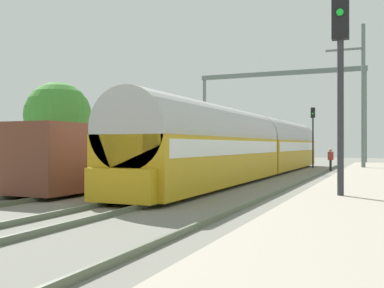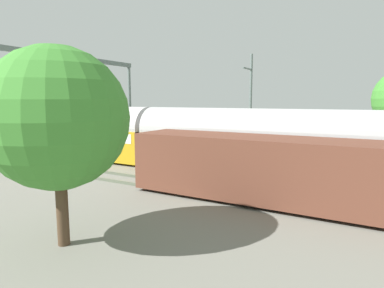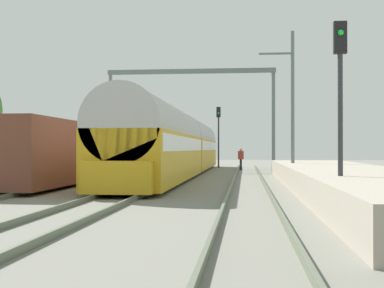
{
  "view_description": "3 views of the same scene",
  "coord_description": "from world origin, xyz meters",
  "px_view_note": "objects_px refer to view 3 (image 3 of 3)",
  "views": [
    {
      "loc": [
        7.79,
        -14.9,
        2.01
      ],
      "look_at": [
        0.0,
        3.43,
        2.05
      ],
      "focal_mm": 42.79,
      "sensor_mm": 36.0,
      "label": 1
    },
    {
      "loc": [
        -18.1,
        0.56,
        4.46
      ],
      "look_at": [
        -0.98,
        10.17,
        1.8
      ],
      "focal_mm": 30.55,
      "sensor_mm": 36.0,
      "label": 2
    },
    {
      "loc": [
        4.24,
        -19.41,
        1.66
      ],
      "look_at": [
        0.0,
        22.16,
        2.04
      ],
      "focal_mm": 49.21,
      "sensor_mm": 36.0,
      "label": 3
    }
  ],
  "objects_px": {
    "railway_signal_far": "(219,129)",
    "freight_car": "(59,153)",
    "railway_signal_near": "(340,89)",
    "person_crossing": "(241,157)",
    "catenary_gantry": "(191,97)",
    "passenger_train": "(179,144)"
  },
  "relations": [
    {
      "from": "railway_signal_near",
      "to": "passenger_train",
      "type": "bearing_deg",
      "value": 110.49
    },
    {
      "from": "passenger_train",
      "to": "railway_signal_far",
      "type": "distance_m",
      "value": 12.19
    },
    {
      "from": "freight_car",
      "to": "catenary_gantry",
      "type": "xyz_separation_m",
      "value": [
        4.36,
        16.92,
        4.21
      ]
    },
    {
      "from": "freight_car",
      "to": "railway_signal_near",
      "type": "height_order",
      "value": "railway_signal_near"
    },
    {
      "from": "person_crossing",
      "to": "freight_car",
      "type": "bearing_deg",
      "value": -68.84
    },
    {
      "from": "railway_signal_far",
      "to": "freight_car",
      "type": "bearing_deg",
      "value": -106.1
    },
    {
      "from": "person_crossing",
      "to": "catenary_gantry",
      "type": "height_order",
      "value": "catenary_gantry"
    },
    {
      "from": "passenger_train",
      "to": "freight_car",
      "type": "xyz_separation_m",
      "value": [
        -4.36,
        -9.79,
        -0.5
      ]
    },
    {
      "from": "passenger_train",
      "to": "person_crossing",
      "type": "bearing_deg",
      "value": 62.82
    },
    {
      "from": "railway_signal_near",
      "to": "catenary_gantry",
      "type": "bearing_deg",
      "value": 105.07
    },
    {
      "from": "railway_signal_near",
      "to": "person_crossing",
      "type": "bearing_deg",
      "value": 96.6
    },
    {
      "from": "railway_signal_far",
      "to": "catenary_gantry",
      "type": "xyz_separation_m",
      "value": [
        -1.92,
        -4.83,
        2.32
      ]
    },
    {
      "from": "freight_car",
      "to": "catenary_gantry",
      "type": "height_order",
      "value": "catenary_gantry"
    },
    {
      "from": "freight_car",
      "to": "person_crossing",
      "type": "relative_size",
      "value": 7.51
    },
    {
      "from": "passenger_train",
      "to": "person_crossing",
      "type": "height_order",
      "value": "passenger_train"
    },
    {
      "from": "person_crossing",
      "to": "catenary_gantry",
      "type": "distance_m",
      "value": 6.07
    },
    {
      "from": "railway_signal_near",
      "to": "catenary_gantry",
      "type": "relative_size",
      "value": 0.4
    },
    {
      "from": "person_crossing",
      "to": "railway_signal_near",
      "type": "relative_size",
      "value": 0.33
    },
    {
      "from": "railway_signal_far",
      "to": "catenary_gantry",
      "type": "bearing_deg",
      "value": -111.67
    },
    {
      "from": "railway_signal_far",
      "to": "catenary_gantry",
      "type": "relative_size",
      "value": 0.4
    },
    {
      "from": "person_crossing",
      "to": "railway_signal_far",
      "type": "height_order",
      "value": "railway_signal_far"
    },
    {
      "from": "passenger_train",
      "to": "catenary_gantry",
      "type": "xyz_separation_m",
      "value": [
        0.0,
        7.13,
        3.71
      ]
    }
  ]
}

